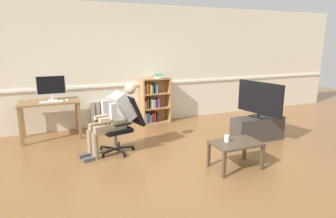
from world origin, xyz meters
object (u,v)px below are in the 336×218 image
(radiator, at_px, (108,114))
(drinking_glass, at_px, (227,138))
(computer_mouse, at_px, (67,100))
(tv_screen, at_px, (260,99))
(tv_stand, at_px, (257,129))
(person_seated, at_px, (114,116))
(keyboard, at_px, (51,102))
(office_chair, at_px, (123,122))
(coffee_table, at_px, (236,146))
(computer_desk, at_px, (50,107))
(imac_monitor, at_px, (51,86))
(bookshelf, at_px, (154,101))

(radiator, relative_size, drinking_glass, 7.45)
(computer_mouse, xyz_separation_m, tv_screen, (3.38, -1.55, 0.05))
(tv_stand, height_order, drinking_glass, drinking_glass)
(person_seated, height_order, tv_stand, person_seated)
(tv_stand, bearing_deg, computer_mouse, 155.35)
(keyboard, xyz_separation_m, person_seated, (0.96, -1.10, -0.12))
(keyboard, height_order, office_chair, office_chair)
(person_seated, distance_m, coffee_table, 2.06)
(radiator, distance_m, drinking_glass, 3.14)
(computer_mouse, relative_size, tv_screen, 0.10)
(radiator, xyz_separation_m, coffee_table, (1.33, -2.96, 0.06))
(computer_mouse, bearing_deg, coffee_table, -47.90)
(computer_mouse, relative_size, drinking_glass, 0.97)
(computer_desk, height_order, tv_screen, tv_screen)
(drinking_glass, bearing_deg, imac_monitor, 132.49)
(coffee_table, bearing_deg, keyboard, 135.71)
(imac_monitor, relative_size, person_seated, 0.46)
(imac_monitor, bearing_deg, radiator, 15.21)
(computer_desk, xyz_separation_m, tv_screen, (3.70, -1.67, 0.18))
(imac_monitor, bearing_deg, keyboard, -95.45)
(tv_stand, bearing_deg, tv_screen, 10.36)
(computer_mouse, bearing_deg, drinking_glass, -48.53)
(keyboard, bearing_deg, radiator, 24.36)
(keyboard, xyz_separation_m, radiator, (1.17, 0.53, -0.47))
(radiator, bearing_deg, tv_stand, -39.64)
(computer_desk, relative_size, imac_monitor, 2.02)
(tv_stand, relative_size, tv_screen, 1.02)
(keyboard, bearing_deg, drinking_glass, -44.74)
(keyboard, bearing_deg, tv_screen, -22.70)
(bookshelf, relative_size, drinking_glass, 10.96)
(radiator, height_order, coffee_table, radiator)
(drinking_glass, bearing_deg, bookshelf, 93.23)
(coffee_table, bearing_deg, computer_desk, 134.58)
(computer_mouse, relative_size, tv_stand, 0.10)
(imac_monitor, relative_size, coffee_table, 0.76)
(tv_screen, bearing_deg, person_seated, 70.54)
(computer_desk, xyz_separation_m, imac_monitor, (0.06, 0.08, 0.40))
(imac_monitor, height_order, tv_screen, imac_monitor)
(person_seated, bearing_deg, radiator, 158.75)
(bookshelf, height_order, radiator, bookshelf)
(tv_stand, bearing_deg, coffee_table, -142.19)
(imac_monitor, xyz_separation_m, bookshelf, (2.20, 0.21, -0.51))
(keyboard, height_order, person_seated, person_seated)
(coffee_table, height_order, drinking_glass, drinking_glass)
(radiator, xyz_separation_m, drinking_glass, (1.21, -2.89, 0.17))
(imac_monitor, relative_size, tv_stand, 0.54)
(office_chair, xyz_separation_m, tv_stand, (2.54, -0.47, -0.29))
(imac_monitor, distance_m, person_seated, 1.66)
(coffee_table, bearing_deg, tv_screen, 37.78)
(computer_mouse, bearing_deg, computer_desk, 159.43)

